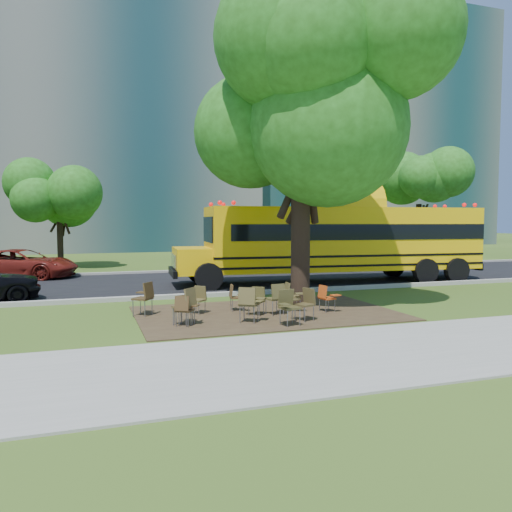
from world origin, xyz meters
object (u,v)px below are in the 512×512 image
object	(u,v)px
chair_1	(184,308)
chair_5	(288,304)
chair_9	(198,297)
chair_0	(184,306)
chair_3	(256,298)
school_bus	(342,239)
chair_6	(305,301)
chair_12	(291,294)
chair_2	(186,302)
bg_car_red	(22,264)
chair_10	(235,295)
chair_7	(326,296)
main_tree	(301,106)
chair_4	(249,301)
chair_8	(145,295)
chair_11	(277,296)

from	to	relation	value
chair_1	chair_5	world-z (taller)	chair_5
chair_1	chair_9	bearing A→B (deg)	99.33
chair_0	chair_3	world-z (taller)	chair_0
school_bus	chair_6	distance (m)	8.49
school_bus	chair_9	world-z (taller)	school_bus
chair_0	chair_12	distance (m)	3.30
chair_2	bg_car_red	distance (m)	13.14
chair_1	chair_2	size ratio (longest dim) A/B	0.82
chair_3	chair_10	world-z (taller)	chair_3
chair_0	chair_10	world-z (taller)	chair_0
chair_6	chair_7	xyz separation A→B (m)	(1.05, 0.89, -0.04)
chair_2	chair_6	bearing A→B (deg)	-54.28
chair_5	chair_9	world-z (taller)	chair_5
main_tree	chair_3	size ratio (longest dim) A/B	12.20
chair_4	bg_car_red	size ratio (longest dim) A/B	0.20
main_tree	chair_8	bearing A→B (deg)	179.82
chair_3	chair_10	distance (m)	0.83
bg_car_red	chair_11	bearing A→B (deg)	-125.35
school_bus	chair_11	world-z (taller)	school_bus
chair_9	bg_car_red	bearing A→B (deg)	-15.94
school_bus	chair_12	xyz separation A→B (m)	(-4.61, -5.59, -1.27)
chair_7	chair_9	xyz separation A→B (m)	(-3.42, 0.93, -0.00)
chair_4	chair_7	distance (m)	2.57
chair_2	chair_12	size ratio (longest dim) A/B	1.13
main_tree	chair_10	xyz separation A→B (m)	(-2.04, -0.14, -5.35)
chair_8	chair_10	bearing A→B (deg)	-55.61
chair_2	chair_11	size ratio (longest dim) A/B	1.07
chair_0	chair_9	distance (m)	1.54
chair_5	chair_11	bearing A→B (deg)	-108.29
chair_7	chair_11	world-z (taller)	chair_11
chair_10	chair_8	bearing A→B (deg)	-85.88
chair_3	chair_4	size ratio (longest dim) A/B	0.84
chair_1	chair_10	distance (m)	2.33
chair_9	school_bus	bearing A→B (deg)	-97.66
bg_car_red	main_tree	bearing A→B (deg)	-118.88
chair_10	chair_11	size ratio (longest dim) A/B	0.87
main_tree	bg_car_red	bearing A→B (deg)	129.12
chair_1	chair_2	world-z (taller)	chair_2
chair_2	chair_3	size ratio (longest dim) A/B	1.21
chair_4	chair_9	size ratio (longest dim) A/B	1.20
chair_8	chair_6	bearing A→B (deg)	-80.13
chair_1	chair_9	xyz separation A→B (m)	(0.65, 1.53, 0.00)
chair_10	chair_7	bearing A→B (deg)	75.31
chair_1	chair_10	xyz separation A→B (m)	(1.72, 1.56, -0.00)
chair_1	chair_7	distance (m)	4.11
chair_3	chair_9	xyz separation A→B (m)	(-1.44, 0.72, -0.00)
chair_4	chair_10	bearing A→B (deg)	119.53
chair_1	chair_3	bearing A→B (deg)	53.54
chair_4	chair_5	world-z (taller)	chair_4
chair_0	chair_9	world-z (taller)	chair_0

